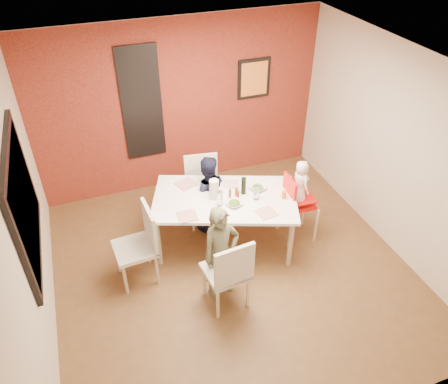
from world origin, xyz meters
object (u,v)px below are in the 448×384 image
object	(u,v)px
dining_table	(225,202)
chair_near	(229,271)
child_far	(207,195)
chair_far	(203,186)
child_near	(221,253)
wine_bottle	(244,186)
high_chair	(296,201)
paper_towel_roll	(214,189)
toddler	(300,183)
chair_left	(141,241)

from	to	relation	value
dining_table	chair_near	xyz separation A→B (m)	(-0.34, -1.08, -0.13)
chair_near	child_far	size ratio (longest dim) A/B	0.87
chair_near	chair_far	world-z (taller)	chair_near
chair_far	child_near	bearing A→B (deg)	-90.56
wine_bottle	dining_table	bearing A→B (deg)	-179.02
dining_table	high_chair	bearing A→B (deg)	-12.51
dining_table	wine_bottle	bearing A→B (deg)	0.98
child_far	dining_table	bearing A→B (deg)	115.42
dining_table	child_near	distance (m)	0.90
child_near	paper_towel_roll	xyz separation A→B (m)	(0.22, 0.87, 0.28)
dining_table	toddler	world-z (taller)	toddler
child_far	high_chair	bearing A→B (deg)	158.93
toddler	wine_bottle	world-z (taller)	toddler
chair_left	paper_towel_roll	world-z (taller)	same
high_chair	toddler	distance (m)	0.31
chair_left	child_near	distance (m)	1.02
toddler	child_near	bearing A→B (deg)	109.10
child_near	toddler	world-z (taller)	child_near
high_chair	toddler	size ratio (longest dim) A/B	1.61
child_near	chair_near	bearing A→B (deg)	-96.84
toddler	child_far	bearing A→B (deg)	56.17
dining_table	chair_near	size ratio (longest dim) A/B	2.05
chair_far	high_chair	distance (m)	1.37
chair_far	child_far	distance (m)	0.25
child_near	chair_far	bearing A→B (deg)	71.66
child_near	wine_bottle	xyz separation A→B (m)	(0.62, 0.83, 0.27)
chair_far	child_near	size ratio (longest dim) A/B	0.81
chair_far	chair_near	bearing A→B (deg)	-88.90
chair_left	child_far	xyz separation A→B (m)	(1.07, 0.63, 0.00)
dining_table	wine_bottle	distance (m)	0.33
high_chair	child_far	bearing A→B (deg)	63.45
paper_towel_roll	toddler	bearing A→B (deg)	-13.03
high_chair	child_near	xyz separation A→B (m)	(-1.32, -0.61, 0.02)
toddler	paper_towel_roll	world-z (taller)	toddler
wine_bottle	paper_towel_roll	bearing A→B (deg)	174.31
chair_near	chair_far	size ratio (longest dim) A/B	1.01
chair_far	toddler	world-z (taller)	toddler
chair_near	chair_far	xyz separation A→B (m)	(0.23, 1.72, -0.00)
child_far	paper_towel_roll	xyz separation A→B (m)	(-0.01, -0.34, 0.33)
chair_near	toddler	distance (m)	1.63
child_near	child_far	xyz separation A→B (m)	(0.23, 1.22, -0.04)
wine_bottle	high_chair	bearing A→B (deg)	-17.41
high_chair	wine_bottle	xyz separation A→B (m)	(-0.70, 0.22, 0.29)
child_near	child_far	world-z (taller)	child_near
paper_towel_roll	chair_left	bearing A→B (deg)	-164.62
chair_far	paper_towel_roll	bearing A→B (deg)	-83.47
wine_bottle	toddler	bearing A→B (deg)	-16.91
chair_near	toddler	bearing A→B (deg)	-152.78
paper_towel_roll	high_chair	bearing A→B (deg)	-13.26
chair_left	toddler	bearing A→B (deg)	86.84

